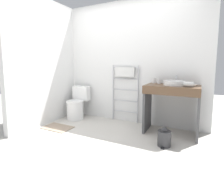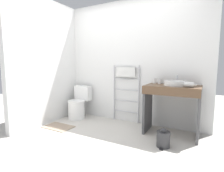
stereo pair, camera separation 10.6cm
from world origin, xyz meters
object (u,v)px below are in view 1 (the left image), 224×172
(trash_bin, at_px, (164,138))
(sink_basin, at_px, (175,83))
(cup_near_wall, at_px, (154,81))
(hair_dryer, at_px, (189,84))
(cup_near_edge, at_px, (159,81))
(towel_radiator, at_px, (125,81))
(toilet, at_px, (77,105))

(trash_bin, bearing_deg, sink_basin, 84.94)
(sink_basin, height_order, cup_near_wall, cup_near_wall)
(cup_near_wall, distance_m, hair_dryer, 0.70)
(cup_near_edge, bearing_deg, cup_near_wall, 164.22)
(cup_near_wall, relative_size, cup_near_edge, 1.05)
(cup_near_edge, distance_m, trash_bin, 1.07)
(cup_near_wall, relative_size, trash_bin, 0.33)
(towel_radiator, distance_m, trash_bin, 1.44)
(cup_near_wall, height_order, cup_near_edge, cup_near_wall)
(cup_near_wall, xyz_separation_m, cup_near_edge, (0.10, -0.03, -0.00))
(cup_near_wall, bearing_deg, toilet, -172.41)
(cup_near_wall, xyz_separation_m, trash_bin, (0.35, -0.73, -0.78))
(toilet, relative_size, cup_near_edge, 7.98)
(hair_dryer, xyz_separation_m, trash_bin, (-0.28, -0.42, -0.77))
(towel_radiator, height_order, sink_basin, towel_radiator)
(toilet, height_order, cup_near_wall, cup_near_wall)
(towel_radiator, relative_size, trash_bin, 4.10)
(cup_near_wall, bearing_deg, hair_dryer, -25.99)
(toilet, xyz_separation_m, cup_near_wall, (1.65, 0.22, 0.60))
(sink_basin, bearing_deg, hair_dryer, -29.28)
(cup_near_edge, xyz_separation_m, hair_dryer, (0.53, -0.28, -0.00))
(trash_bin, bearing_deg, hair_dryer, 56.45)
(sink_basin, relative_size, cup_near_wall, 3.86)
(towel_radiator, xyz_separation_m, trash_bin, (0.96, -0.78, -0.74))
(towel_radiator, bearing_deg, sink_basin, -12.83)
(cup_near_edge, height_order, trash_bin, cup_near_edge)
(towel_radiator, height_order, cup_near_wall, towel_radiator)
(toilet, xyz_separation_m, sink_basin, (2.05, 0.04, 0.60))
(toilet, xyz_separation_m, cup_near_edge, (1.76, 0.19, 0.60))
(hair_dryer, bearing_deg, cup_near_edge, 152.16)
(toilet, relative_size, cup_near_wall, 7.60)
(cup_near_edge, height_order, hair_dryer, cup_near_edge)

